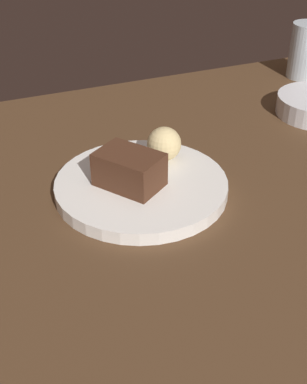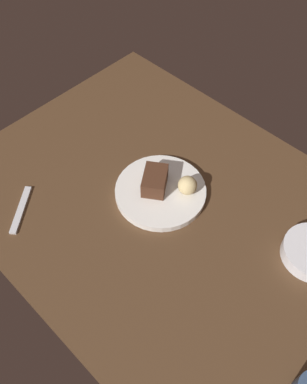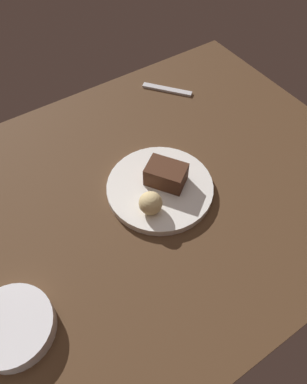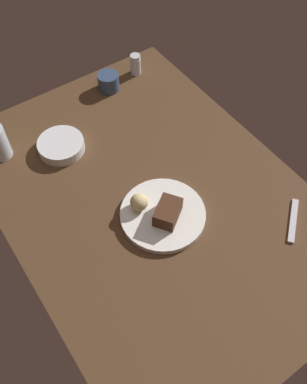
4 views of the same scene
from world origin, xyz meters
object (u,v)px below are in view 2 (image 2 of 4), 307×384
(bread_roll, at_px, (187,185))
(chocolate_cake_slice, at_px, (155,181))
(dessert_plate, at_px, (161,191))
(dessert_spoon, at_px, (21,209))

(bread_roll, bearing_deg, chocolate_cake_slice, -146.87)
(bread_roll, bearing_deg, dessert_plate, -140.82)
(bread_roll, height_order, dessert_spoon, bread_roll)
(dessert_spoon, bearing_deg, bread_roll, 101.56)
(chocolate_cake_slice, xyz_separation_m, dessert_spoon, (-0.21, -0.30, -0.04))
(dessert_plate, bearing_deg, chocolate_cake_slice, -170.12)
(bread_roll, distance_m, dessert_spoon, 0.45)
(bread_roll, xyz_separation_m, dessert_spoon, (-0.28, -0.34, -0.04))
(chocolate_cake_slice, distance_m, dessert_spoon, 0.36)
(dessert_plate, bearing_deg, dessert_spoon, -127.37)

